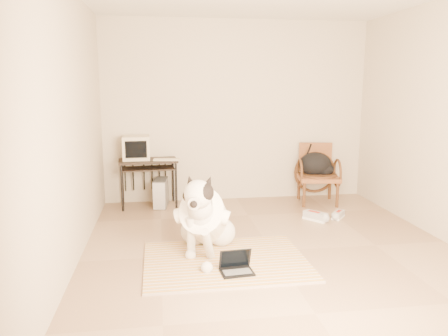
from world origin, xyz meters
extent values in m
plane|color=#917359|center=(0.00, 0.00, 0.00)|extent=(4.50, 4.50, 0.00)
plane|color=#BAAC99|center=(0.00, 2.25, 1.35)|extent=(4.50, 0.00, 4.50)
plane|color=#BAAC99|center=(0.00, -2.25, 1.35)|extent=(4.50, 0.00, 4.50)
plane|color=#BAAC99|center=(-2.00, 0.00, 1.35)|extent=(0.00, 4.50, 4.50)
cube|color=orange|center=(-0.53, -0.71, 0.01)|extent=(1.62, 0.27, 0.02)
cube|color=#327F41|center=(-0.53, -0.46, 0.01)|extent=(1.62, 0.27, 0.02)
cube|color=#5F3D84|center=(-0.54, -0.22, 0.01)|extent=(1.62, 0.27, 0.02)
cube|color=#E8B053|center=(-0.54, 0.03, 0.01)|extent=(1.62, 0.27, 0.02)
cube|color=tan|center=(-0.54, 0.28, 0.01)|extent=(1.62, 0.27, 0.02)
sphere|color=silver|center=(-0.80, 0.33, 0.16)|extent=(0.31, 0.31, 0.31)
sphere|color=silver|center=(-0.52, 0.24, 0.16)|extent=(0.31, 0.31, 0.31)
ellipsoid|color=silver|center=(-0.66, 0.27, 0.18)|extent=(0.38, 0.35, 0.31)
ellipsoid|color=silver|center=(-0.72, 0.09, 0.39)|extent=(0.57, 0.79, 0.67)
cylinder|color=white|center=(-0.72, 0.10, 0.39)|extent=(0.61, 0.71, 0.61)
sphere|color=silver|center=(-0.78, -0.10, 0.54)|extent=(0.26, 0.26, 0.26)
sphere|color=silver|center=(-0.80, -0.19, 0.70)|extent=(0.29, 0.29, 0.29)
ellipsoid|color=black|center=(-0.76, -0.21, 0.72)|extent=(0.22, 0.25, 0.21)
cylinder|color=silver|center=(-0.84, -0.31, 0.66)|extent=(0.16, 0.18, 0.12)
sphere|color=black|center=(-0.86, -0.39, 0.66)|extent=(0.07, 0.07, 0.07)
cone|color=black|center=(-0.88, -0.11, 0.81)|extent=(0.15, 0.17, 0.18)
cone|color=black|center=(-0.70, -0.16, 0.81)|extent=(0.15, 0.16, 0.18)
torus|color=silver|center=(-0.78, -0.12, 0.59)|extent=(0.28, 0.20, 0.23)
cylinder|color=silver|center=(-0.87, -0.08, 0.23)|extent=(0.12, 0.15, 0.43)
cylinder|color=silver|center=(-0.72, -0.26, 0.21)|extent=(0.19, 0.39, 0.43)
sphere|color=silver|center=(-0.88, -0.11, 0.05)|extent=(0.11, 0.11, 0.11)
sphere|color=silver|center=(-0.75, -0.46, 0.06)|extent=(0.11, 0.11, 0.11)
cone|color=black|center=(-0.61, 0.54, 0.05)|extent=(0.09, 0.43, 0.11)
cube|color=black|center=(-0.48, -0.54, 0.03)|extent=(0.32, 0.24, 0.02)
cube|color=#525255|center=(-0.48, -0.55, 0.04)|extent=(0.27, 0.15, 0.00)
cube|color=black|center=(-0.49, -0.46, 0.13)|extent=(0.31, 0.10, 0.20)
cube|color=black|center=(-0.48, -0.47, 0.13)|extent=(0.27, 0.08, 0.17)
cube|color=black|center=(-1.34, 1.99, 0.68)|extent=(0.86, 0.52, 0.03)
cube|color=black|center=(-1.34, 1.94, 0.57)|extent=(0.76, 0.42, 0.02)
cylinder|color=black|center=(-1.70, 1.77, 0.33)|extent=(0.03, 0.03, 0.66)
cylinder|color=black|center=(-1.73, 2.15, 0.33)|extent=(0.03, 0.03, 0.66)
cylinder|color=black|center=(-0.95, 1.83, 0.33)|extent=(0.03, 0.03, 0.66)
cylinder|color=black|center=(-0.98, 2.21, 0.33)|extent=(0.03, 0.03, 0.66)
cube|color=#C4B599|center=(-1.50, 2.05, 0.86)|extent=(0.39, 0.37, 0.34)
cube|color=black|center=(-1.50, 1.87, 0.86)|extent=(0.30, 0.03, 0.24)
cube|color=#C4B599|center=(-1.08, 1.90, 0.70)|extent=(0.38, 0.18, 0.02)
cube|color=#525255|center=(-1.17, 1.95, 0.20)|extent=(0.23, 0.44, 0.40)
cube|color=#B8B7BD|center=(-1.19, 1.74, 0.20)|extent=(0.17, 0.03, 0.38)
cube|color=brown|center=(1.16, 1.80, 0.39)|extent=(0.66, 0.64, 0.06)
cylinder|color=#351D0E|center=(1.16, 1.80, 0.43)|extent=(0.54, 0.54, 0.04)
cube|color=brown|center=(1.20, 2.06, 0.66)|extent=(0.50, 0.12, 0.44)
cylinder|color=#351D0E|center=(0.88, 1.60, 0.18)|extent=(0.04, 0.04, 0.36)
cylinder|color=#351D0E|center=(0.96, 2.07, 0.18)|extent=(0.04, 0.04, 0.36)
cylinder|color=#351D0E|center=(1.36, 1.53, 0.18)|extent=(0.04, 0.04, 0.36)
cylinder|color=#351D0E|center=(1.43, 2.00, 0.18)|extent=(0.04, 0.04, 0.36)
ellipsoid|color=black|center=(1.12, 1.85, 0.58)|extent=(0.48, 0.40, 0.36)
ellipsoid|color=black|center=(1.24, 1.80, 0.51)|extent=(0.30, 0.25, 0.21)
cube|color=white|center=(0.83, 0.98, 0.02)|extent=(0.30, 0.34, 0.03)
cube|color=gray|center=(0.83, 0.98, 0.06)|extent=(0.29, 0.32, 0.10)
cube|color=#9F2215|center=(0.83, 0.98, 0.10)|extent=(0.14, 0.16, 0.02)
cube|color=white|center=(1.17, 1.02, 0.01)|extent=(0.25, 0.27, 0.02)
cube|color=gray|center=(1.17, 1.02, 0.05)|extent=(0.24, 0.26, 0.08)
cube|color=#9F2215|center=(1.17, 1.02, 0.08)|extent=(0.12, 0.13, 0.02)
camera|label=1|loc=(-1.15, -4.29, 1.74)|focal=35.00mm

